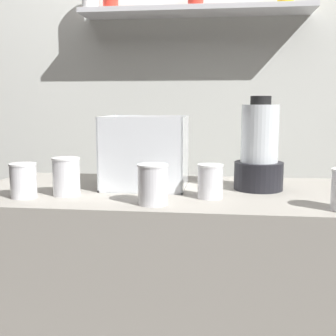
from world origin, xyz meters
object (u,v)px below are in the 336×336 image
object	(u,v)px
juice_cup_orange_far_left	(23,183)
carrot_display_bin	(146,165)
blender_pitcher	(259,152)
juice_cup_mango_middle	(153,187)
juice_cup_beet_right	(210,183)
juice_cup_mango_left	(66,179)

from	to	relation	value
juice_cup_orange_far_left	carrot_display_bin	bearing A→B (deg)	32.84
carrot_display_bin	blender_pitcher	distance (m)	0.42
carrot_display_bin	juice_cup_mango_middle	distance (m)	0.29
juice_cup_orange_far_left	juice_cup_beet_right	xyz separation A→B (m)	(0.61, 0.07, 0.00)
juice_cup_mango_middle	juice_cup_beet_right	bearing A→B (deg)	33.02
juice_cup_orange_far_left	juice_cup_mango_middle	xyz separation A→B (m)	(0.44, -0.04, 0.01)
carrot_display_bin	juice_cup_mango_left	distance (m)	0.30
carrot_display_bin	blender_pitcher	world-z (taller)	blender_pitcher
juice_cup_mango_left	juice_cup_mango_middle	world-z (taller)	juice_cup_mango_left
juice_cup_beet_right	juice_cup_orange_far_left	bearing A→B (deg)	-173.60
juice_cup_orange_far_left	juice_cup_mango_middle	bearing A→B (deg)	-5.67
juice_cup_orange_far_left	juice_cup_beet_right	bearing A→B (deg)	6.40
juice_cup_orange_far_left	juice_cup_mango_middle	size ratio (longest dim) A/B	0.91
juice_cup_mango_left	juice_cup_beet_right	bearing A→B (deg)	1.87
blender_pitcher	juice_cup_mango_left	xyz separation A→B (m)	(-0.65, -0.18, -0.08)
carrot_display_bin	blender_pitcher	bearing A→B (deg)	-0.40
juice_cup_mango_left	juice_cup_mango_middle	bearing A→B (deg)	-17.22
carrot_display_bin	juice_cup_mango_middle	xyz separation A→B (m)	(0.07, -0.28, -0.03)
juice_cup_orange_far_left	blender_pitcher	bearing A→B (deg)	16.72
juice_cup_mango_left	juice_cup_orange_far_left	bearing A→B (deg)	-157.54
juice_cup_orange_far_left	juice_cup_mango_left	distance (m)	0.14
blender_pitcher	juice_cup_orange_far_left	size ratio (longest dim) A/B	2.93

